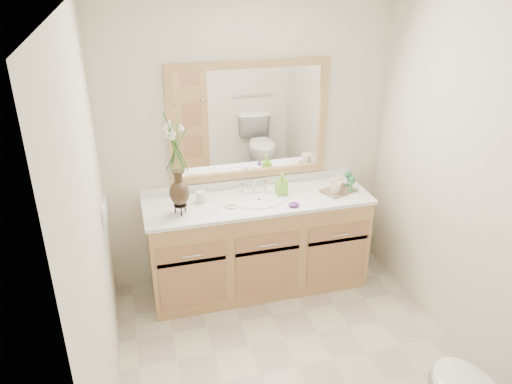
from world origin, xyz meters
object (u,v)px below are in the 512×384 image
object	(u,v)px
tumbler	(201,197)
soap_bottle	(282,185)
flower_vase	(177,153)
tray	(339,190)

from	to	relation	value
tumbler	soap_bottle	xyz separation A→B (m)	(0.67, -0.02, 0.04)
tumbler	soap_bottle	size ratio (longest dim) A/B	0.57
flower_vase	tumbler	size ratio (longest dim) A/B	7.77
flower_vase	tray	world-z (taller)	flower_vase
tumbler	tray	xyz separation A→B (m)	(1.15, -0.09, -0.04)
soap_bottle	tumbler	bearing A→B (deg)	169.53
flower_vase	tray	size ratio (longest dim) A/B	2.61
flower_vase	soap_bottle	bearing A→B (deg)	8.43
soap_bottle	tray	distance (m)	0.49
soap_bottle	tray	world-z (taller)	soap_bottle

